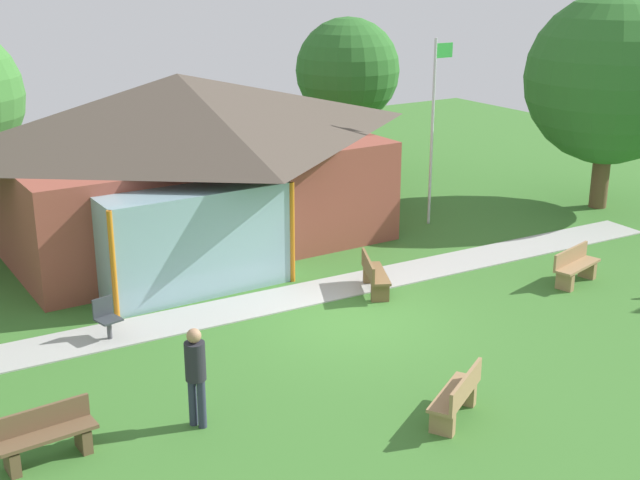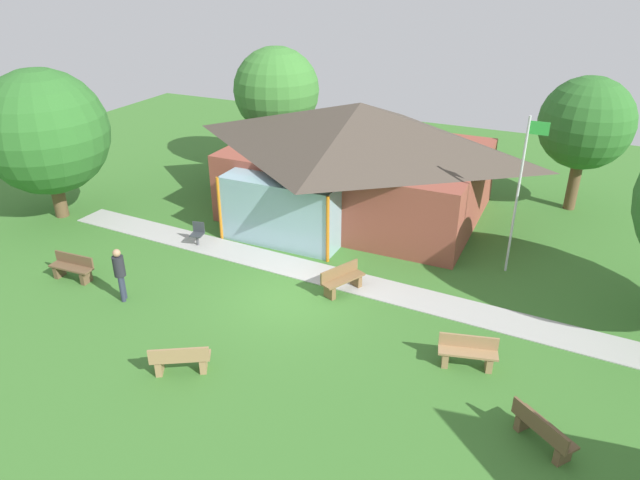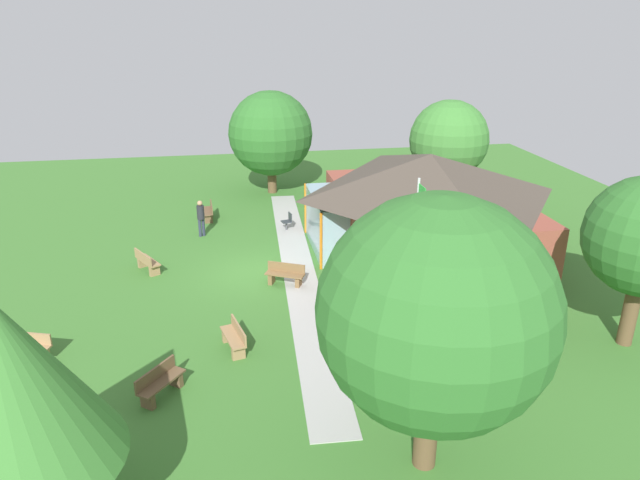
{
  "view_description": "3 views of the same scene",
  "coord_description": "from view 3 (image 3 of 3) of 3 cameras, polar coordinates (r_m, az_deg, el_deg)",
  "views": [
    {
      "loc": [
        -9.5,
        -13.86,
        7.32
      ],
      "look_at": [
        0.27,
        1.65,
        1.26
      ],
      "focal_mm": 47.91,
      "sensor_mm": 36.0,
      "label": 1
    },
    {
      "loc": [
        7.29,
        -13.64,
        9.62
      ],
      "look_at": [
        0.42,
        1.24,
        1.49
      ],
      "focal_mm": 32.67,
      "sensor_mm": 36.0,
      "label": 2
    },
    {
      "loc": [
        21.31,
        -1.06,
        9.64
      ],
      "look_at": [
        -0.14,
        2.57,
        1.18
      ],
      "focal_mm": 32.25,
      "sensor_mm": 36.0,
      "label": 3
    }
  ],
  "objects": [
    {
      "name": "bench_mid_left",
      "position": [
        29.76,
        -10.95,
        2.76
      ],
      "size": [
        1.52,
        0.52,
        0.84
      ],
      "rotation": [
        0.0,
        0.0,
        3.2
      ],
      "color": "brown",
      "rests_on": "ground_plane"
    },
    {
      "name": "bench_front_center",
      "position": [
        24.25,
        -16.8,
        -2.12
      ],
      "size": [
        1.52,
        1.14,
        0.84
      ],
      "rotation": [
        0.0,
        0.0,
        0.53
      ],
      "color": "#9E7A51",
      "rests_on": "ground_plane"
    },
    {
      "name": "bench_front_right",
      "position": [
        19.59,
        -27.09,
        -9.48
      ],
      "size": [
        0.89,
        1.56,
        0.84
      ],
      "rotation": [
        0.0,
        0.0,
        4.39
      ],
      "color": "#9E7A51",
      "rests_on": "ground_plane"
    },
    {
      "name": "pavilion",
      "position": [
        24.58,
        10.26,
        3.54
      ],
      "size": [
        10.62,
        8.7,
        4.45
      ],
      "color": "brown",
      "rests_on": "ground_plane"
    },
    {
      "name": "tree_east_hedge",
      "position": [
        12.22,
        11.42,
        -7.1
      ],
      "size": [
        5.05,
        5.05,
        6.47
      ],
      "color": "brown",
      "rests_on": "ground_plane"
    },
    {
      "name": "ground_plane",
      "position": [
        23.42,
        -6.17,
        -3.2
      ],
      "size": [
        44.0,
        44.0,
        0.0
      ],
      "primitive_type": "plane",
      "color": "#3D752D"
    },
    {
      "name": "footpath",
      "position": [
        23.54,
        -2.14,
        -2.91
      ],
      "size": [
        20.71,
        2.2,
        0.03
      ],
      "primitive_type": "cube",
      "rotation": [
        0.0,
        0.0,
        -0.04
      ],
      "color": "#ADADA8",
      "rests_on": "ground_plane"
    },
    {
      "name": "bench_rear_near_path",
      "position": [
        22.13,
        -3.47,
        -3.48
      ],
      "size": [
        1.05,
        1.54,
        0.84
      ],
      "rotation": [
        0.0,
        0.0,
        4.26
      ],
      "color": "brown",
      "rests_on": "ground_plane"
    },
    {
      "name": "tree_behind_pavilion_left",
      "position": [
        29.98,
        12.66,
        9.64
      ],
      "size": [
        3.96,
        3.96,
        5.88
      ],
      "color": "brown",
      "rests_on": "ground_plane"
    },
    {
      "name": "visitor_strolling_lawn",
      "position": [
        27.33,
        -11.75,
        2.4
      ],
      "size": [
        0.34,
        0.34,
        1.74
      ],
      "rotation": [
        0.0,
        0.0,
        2.09
      ],
      "color": "#2D3347",
      "rests_on": "ground_plane"
    },
    {
      "name": "bench_lawn_far_right",
      "position": [
        16.58,
        -15.58,
        -13.52
      ],
      "size": [
        1.46,
        1.26,
        0.84
      ],
      "rotation": [
        0.0,
        0.0,
        5.64
      ],
      "color": "brown",
      "rests_on": "ground_plane"
    },
    {
      "name": "patio_chair_west",
      "position": [
        27.76,
        -3.23,
        1.8
      ],
      "size": [
        0.52,
        0.52,
        0.86
      ],
      "rotation": [
        0.0,
        0.0,
        3.36
      ],
      "color": "#33383D",
      "rests_on": "ground_plane"
    },
    {
      "name": "bench_mid_right",
      "position": [
        18.17,
        -8.47,
        -9.59
      ],
      "size": [
        1.56,
        0.79,
        0.84
      ],
      "rotation": [
        0.0,
        0.0,
        3.39
      ],
      "color": "#9E7A51",
      "rests_on": "ground_plane"
    },
    {
      "name": "flagpole",
      "position": [
        17.77,
        9.39,
        -1.28
      ],
      "size": [
        0.64,
        0.08,
        5.27
      ],
      "color": "silver",
      "rests_on": "ground_plane"
    },
    {
      "name": "tree_west_hedge",
      "position": [
        33.29,
        -4.92,
        10.48
      ],
      "size": [
        4.78,
        4.78,
        5.87
      ],
      "color": "brown",
      "rests_on": "ground_plane"
    },
    {
      "name": "tree_far_east",
      "position": [
        11.52,
        -29.16,
        -12.22
      ],
      "size": [
        3.89,
        3.89,
        5.58
      ],
      "color": "brown",
      "rests_on": "ground_plane"
    }
  ]
}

